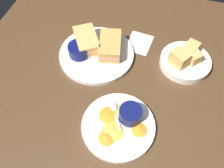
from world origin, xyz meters
The scene contains 12 objects.
ground_plane centered at (0.00, 0.00, -1.50)cm, with size 110.00×110.00×3.00cm, color #4C331E.
plate_sandwich_main centered at (-9.47, -9.51, 0.80)cm, with size 27.71×27.71×1.60cm, color white.
sandwich_half_near centered at (-12.12, -4.96, 4.00)cm, with size 14.43×10.16×4.80cm.
sandwich_half_far centered at (-12.10, -14.08, 4.00)cm, with size 15.05×13.36×4.80cm.
ramekin_dark_sauce centered at (-7.23, -15.33, 3.88)cm, with size 7.77×7.77×4.25cm.
spoon_by_dark_ramekin centered at (-7.82, -9.41, 1.96)cm, with size 2.51×9.95×0.80cm.
plate_chips_companion centered at (16.23, 5.68, 0.80)cm, with size 22.40×22.40×1.60cm, color white.
ramekin_light_gravy centered at (12.87, 8.48, 3.95)cm, with size 6.92×6.92×4.39cm.
spoon_by_gravy_ramekin centered at (12.04, 3.35, 1.96)cm, with size 9.34×6.10×0.80cm.
plantain_chip_scatter centered at (15.21, 5.82, 1.90)cm, with size 17.71×17.70×0.60cm.
bread_basket_rear centered at (-13.97, 22.49, 2.48)cm, with size 17.99×17.99×8.17cm.
paper_napkin_folded centered at (-20.13, 4.55, 0.20)cm, with size 11.00×9.00×0.40cm, color white.
Camera 1 is at (44.58, 11.65, 66.39)cm, focal length 37.19 mm.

